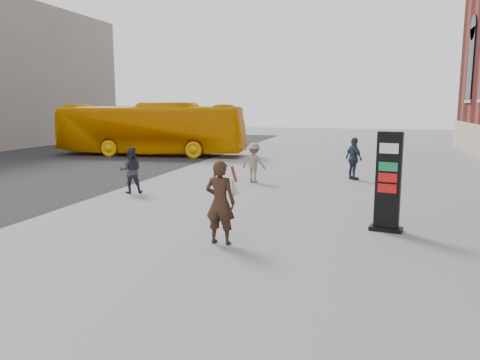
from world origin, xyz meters
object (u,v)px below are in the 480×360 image
(pedestrian_c, at_px, (354,159))
(info_pylon, at_px, (388,182))
(pedestrian_b, at_px, (254,163))
(pedestrian_a, at_px, (131,170))
(woman, at_px, (220,201))
(bus, at_px, (151,129))

(pedestrian_c, bearing_deg, info_pylon, 150.94)
(pedestrian_b, distance_m, pedestrian_c, 4.02)
(pedestrian_a, xyz_separation_m, pedestrian_c, (7.11, 4.93, 0.06))
(woman, bearing_deg, pedestrian_a, -41.89)
(info_pylon, height_order, bus, bus)
(pedestrian_c, bearing_deg, bus, 25.59)
(woman, xyz_separation_m, pedestrian_c, (2.41, 9.63, -0.09))
(pedestrian_a, height_order, pedestrian_c, pedestrian_c)
(bus, distance_m, pedestrian_c, 13.32)
(bus, height_order, pedestrian_a, bus)
(bus, height_order, pedestrian_b, bus)
(woman, height_order, pedestrian_b, woman)
(bus, distance_m, pedestrian_a, 12.03)
(pedestrian_b, bearing_deg, bus, -30.16)
(bus, bearing_deg, pedestrian_b, -138.76)
(info_pylon, xyz_separation_m, pedestrian_a, (-8.17, 2.68, -0.40))
(info_pylon, distance_m, bus, 18.82)
(info_pylon, distance_m, woman, 4.02)
(pedestrian_b, bearing_deg, pedestrian_c, -142.39)
(info_pylon, height_order, pedestrian_a, info_pylon)
(woman, distance_m, pedestrian_c, 9.93)
(info_pylon, height_order, pedestrian_b, info_pylon)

